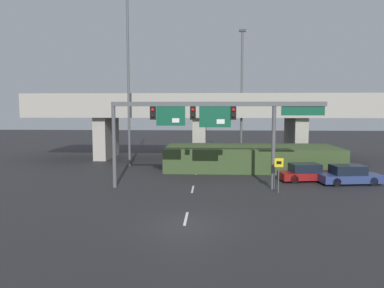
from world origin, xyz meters
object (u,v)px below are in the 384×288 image
object	(u,v)px
speed_limit_sign	(279,170)
highway_light_pole_far	(128,72)
signal_gantry	(208,119)
parked_sedan_mid_right	(349,175)
highway_light_pole_near	(242,93)
parked_sedan_near_right	(306,173)

from	to	relation	value
speed_limit_sign	highway_light_pole_far	world-z (taller)	highway_light_pole_far
highway_light_pole_far	speed_limit_sign	bearing A→B (deg)	-42.10
signal_gantry	highway_light_pole_far	bearing A→B (deg)	127.62
parked_sedan_mid_right	signal_gantry	bearing A→B (deg)	-176.22
speed_limit_sign	highway_light_pole_near	bearing A→B (deg)	95.51
highway_light_pole_near	parked_sedan_near_right	world-z (taller)	highway_light_pole_near
parked_sedan_mid_right	highway_light_pole_far	bearing A→B (deg)	148.80
parked_sedan_near_right	parked_sedan_mid_right	world-z (taller)	parked_sedan_mid_right
highway_light_pole_near	parked_sedan_near_right	size ratio (longest dim) A/B	3.08
speed_limit_sign	highway_light_pole_near	distance (m)	15.63
speed_limit_sign	parked_sedan_mid_right	xyz separation A→B (m)	(5.91, 3.34, -0.92)
signal_gantry	speed_limit_sign	world-z (taller)	signal_gantry
highway_light_pole_far	highway_light_pole_near	bearing A→B (deg)	14.59
speed_limit_sign	parked_sedan_mid_right	size ratio (longest dim) A/B	0.51
parked_sedan_near_right	speed_limit_sign	bearing A→B (deg)	-132.58
signal_gantry	parked_sedan_near_right	xyz separation A→B (m)	(7.74, 3.19, -4.38)
signal_gantry	highway_light_pole_near	distance (m)	13.89
speed_limit_sign	signal_gantry	bearing A→B (deg)	165.99
highway_light_pole_near	highway_light_pole_far	xyz separation A→B (m)	(-11.35, -2.95, 1.96)
highway_light_pole_near	parked_sedan_near_right	bearing A→B (deg)	-66.68
speed_limit_sign	parked_sedan_mid_right	bearing A→B (deg)	29.43
signal_gantry	highway_light_pole_near	xyz separation A→B (m)	(3.40, 13.28, 2.29)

